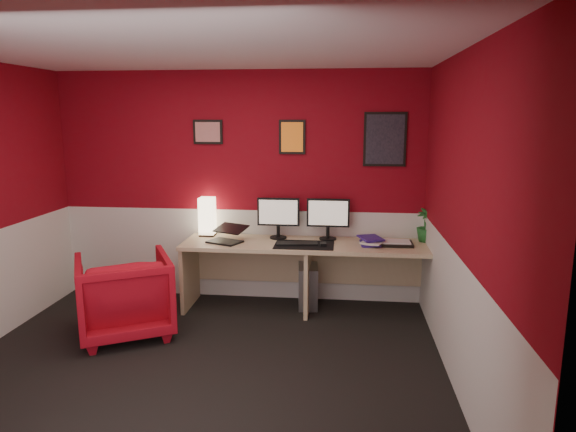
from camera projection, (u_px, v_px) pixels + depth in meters
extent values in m
cube|color=black|center=(198.00, 370.00, 4.12)|extent=(4.00, 3.50, 0.01)
cube|color=white|center=(186.00, 48.00, 3.63)|extent=(4.00, 3.50, 0.01)
cube|color=maroon|center=(239.00, 187.00, 5.58)|extent=(4.00, 0.01, 2.50)
cube|color=maroon|center=(73.00, 301.00, 2.17)|extent=(4.00, 0.01, 2.50)
cube|color=maroon|center=(463.00, 225.00, 3.66)|extent=(0.01, 3.50, 2.50)
cube|color=silver|center=(240.00, 254.00, 5.72)|extent=(4.00, 0.01, 1.00)
cube|color=silver|center=(456.00, 323.00, 3.81)|extent=(0.01, 3.50, 1.00)
cube|color=tan|center=(308.00, 277.00, 5.33)|extent=(2.60, 0.65, 0.73)
cube|color=#FFE5B2|center=(207.00, 218.00, 5.56)|extent=(0.16, 0.16, 0.40)
cube|color=black|center=(224.00, 232.00, 5.26)|extent=(0.40, 0.35, 0.22)
cube|color=black|center=(278.00, 212.00, 5.41)|extent=(0.45, 0.06, 0.58)
cube|color=black|center=(328.00, 213.00, 5.36)|extent=(0.45, 0.06, 0.58)
cube|color=black|center=(304.00, 245.00, 5.17)|extent=(0.60, 0.38, 0.01)
cube|color=black|center=(297.00, 243.00, 5.18)|extent=(0.43, 0.19, 0.02)
cube|color=black|center=(323.00, 244.00, 5.13)|extent=(0.07, 0.11, 0.03)
imported|color=navy|center=(360.00, 243.00, 5.19)|extent=(0.21, 0.28, 0.03)
imported|color=silver|center=(364.00, 241.00, 5.21)|extent=(0.29, 0.33, 0.02)
imported|color=navy|center=(361.00, 239.00, 5.17)|extent=(0.29, 0.33, 0.03)
cube|color=black|center=(395.00, 244.00, 5.18)|extent=(0.35, 0.25, 0.03)
imported|color=#19591E|center=(426.00, 225.00, 5.29)|extent=(0.23, 0.23, 0.35)
cube|color=#99999E|center=(308.00, 285.00, 5.51)|extent=(0.24, 0.47, 0.45)
imported|color=#B20C1A|center=(125.00, 295.00, 4.74)|extent=(1.12, 1.13, 0.76)
cube|color=red|center=(208.00, 132.00, 5.49)|extent=(0.32, 0.02, 0.26)
cube|color=orange|center=(292.00, 137.00, 5.40)|extent=(0.28, 0.02, 0.36)
cube|color=black|center=(385.00, 139.00, 5.30)|extent=(0.44, 0.02, 0.56)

